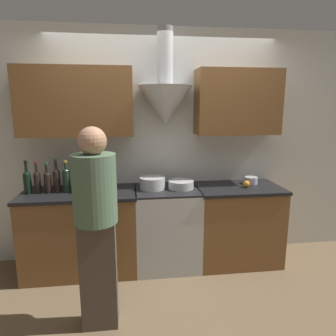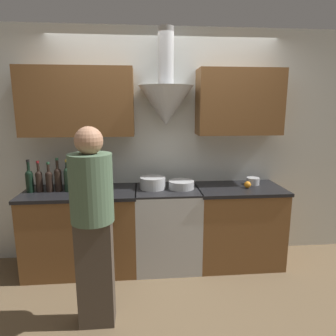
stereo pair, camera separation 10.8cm
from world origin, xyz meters
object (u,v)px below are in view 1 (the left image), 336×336
Objects in this scene: wine_bottle_4 at (66,179)px; stock_pot at (152,183)px; wine_bottle_2 at (48,181)px; wine_bottle_6 at (86,178)px; person_foreground_left at (96,221)px; wine_bottle_7 at (96,179)px; orange_fruit at (246,184)px; wine_bottle_1 at (37,181)px; saucepan at (251,180)px; mixing_bowl at (181,185)px; wine_bottle_5 at (76,180)px; wine_bottle_0 at (27,181)px; wine_bottle_3 at (57,179)px; stove_range at (167,227)px.

wine_bottle_4 is 0.89m from stock_pot.
wine_bottle_2 is 0.89× the size of wine_bottle_6.
person_foreground_left reaches higher than wine_bottle_2.
person_foreground_left is (0.09, -0.89, -0.12)m from wine_bottle_7.
wine_bottle_1 is at bearing 178.72° from orange_fruit.
saucepan is (0.11, 0.14, 0.00)m from orange_fruit.
mixing_bowl is at bearing 176.60° from orange_fruit.
wine_bottle_5 is at bearing -179.66° from mixing_bowl.
wine_bottle_0 is 0.38m from wine_bottle_4.
wine_bottle_6 is (0.48, -0.00, 0.02)m from wine_bottle_1.
wine_bottle_1 is 0.29m from wine_bottle_4.
wine_bottle_4 is 1.23× the size of stock_pot.
wine_bottle_5 is at bearing -176.96° from saucepan.
wine_bottle_0 is at bearing 178.90° from orange_fruit.
wine_bottle_0 is 1.27m from stock_pot.
saucepan is at bearing 2.79° from wine_bottle_6.
orange_fruit is at bearing 28.78° from person_foreground_left.
wine_bottle_5 reaches higher than saucepan.
wine_bottle_3 is at bearing 171.98° from wine_bottle_4.
wine_bottle_2 is at bearing -179.55° from wine_bottle_6.
wine_bottle_2 is at bearing 178.03° from wine_bottle_5.
wine_bottle_1 is 0.98× the size of wine_bottle_4.
wine_bottle_2 reaches higher than orange_fruit.
wine_bottle_7 is 0.90m from person_foreground_left.
wine_bottle_1 is at bearing -176.92° from wine_bottle_3.
wine_bottle_6 is 0.11m from wine_bottle_7.
saucepan is at bearing 2.39° from wine_bottle_2.
wine_bottle_4 is at bearing 0.23° from wine_bottle_0.
mixing_bowl reaches higher than saucepan.
person_foreground_left is at bearing -57.00° from wine_bottle_2.
person_foreground_left is at bearing -149.19° from saucepan.
stove_range is 0.52m from stock_pot.
wine_bottle_3 is (0.19, 0.01, 0.01)m from wine_bottle_1.
wine_bottle_4 is at bearing 178.64° from orange_fruit.
saucepan is (1.84, 0.09, -0.10)m from wine_bottle_6.
orange_fruit is at bearing -1.14° from wine_bottle_5.
mixing_bowl is (1.48, -0.01, -0.08)m from wine_bottle_1.
wine_bottle_3 is at bearing 179.29° from stove_range.
wine_bottle_7 is (0.20, 0.02, 0.00)m from wine_bottle_5.
wine_bottle_4 is 0.30m from wine_bottle_7.
saucepan is at bearing 2.21° from wine_bottle_1.
wine_bottle_7 reaches higher than stock_pot.
wine_bottle_7 is at bearing 0.72° from wine_bottle_2.
wine_bottle_1 is 0.93× the size of wine_bottle_3.
saucepan is at bearing 6.57° from mixing_bowl.
wine_bottle_7 is at bearing 179.41° from mixing_bowl.
saucepan is (2.13, 0.08, -0.10)m from wine_bottle_3.
wine_bottle_4 is (0.38, 0.00, 0.01)m from wine_bottle_0.
wine_bottle_7 is (0.68, 0.01, -0.00)m from wine_bottle_0.
wine_bottle_3 is at bearing 173.32° from wine_bottle_5.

